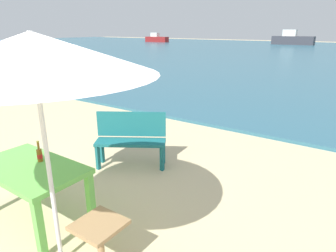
{
  "coord_description": "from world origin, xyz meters",
  "views": [
    {
      "loc": [
        2.71,
        -1.26,
        2.32
      ],
      "look_at": [
        -0.23,
        3.0,
        0.6
      ],
      "focal_mm": 31.61,
      "sensor_mm": 36.0,
      "label": 1
    }
  ],
  "objects_px": {
    "patio_umbrella": "(33,54)",
    "bench_teal_center": "(131,136)",
    "side_table_wood": "(100,239)",
    "beer_bottle_amber": "(40,154)",
    "picnic_table_green": "(31,174)",
    "boat_barge": "(292,39)",
    "boat_fishing_trawler": "(157,39)"
  },
  "relations": [
    {
      "from": "patio_umbrella",
      "to": "bench_teal_center",
      "type": "bearing_deg",
      "value": 113.15
    },
    {
      "from": "side_table_wood",
      "to": "beer_bottle_amber",
      "type": "bearing_deg",
      "value": 169.18
    },
    {
      "from": "picnic_table_green",
      "to": "boat_barge",
      "type": "bearing_deg",
      "value": 99.11
    },
    {
      "from": "side_table_wood",
      "to": "boat_barge",
      "type": "height_order",
      "value": "boat_barge"
    },
    {
      "from": "boat_barge",
      "to": "boat_fishing_trawler",
      "type": "distance_m",
      "value": 21.16
    },
    {
      "from": "patio_umbrella",
      "to": "bench_teal_center",
      "type": "xyz_separation_m",
      "value": [
        -0.93,
        2.17,
        -1.58
      ]
    },
    {
      "from": "side_table_wood",
      "to": "boat_barge",
      "type": "xyz_separation_m",
      "value": [
        -8.31,
        44.01,
        0.46
      ]
    },
    {
      "from": "boat_barge",
      "to": "boat_fishing_trawler",
      "type": "xyz_separation_m",
      "value": [
        -20.74,
        -4.21,
        -0.19
      ]
    },
    {
      "from": "patio_umbrella",
      "to": "bench_teal_center",
      "type": "height_order",
      "value": "patio_umbrella"
    },
    {
      "from": "boat_barge",
      "to": "patio_umbrella",
      "type": "bearing_deg",
      "value": -79.88
    },
    {
      "from": "side_table_wood",
      "to": "boat_fishing_trawler",
      "type": "distance_m",
      "value": 49.27
    },
    {
      "from": "beer_bottle_amber",
      "to": "boat_fishing_trawler",
      "type": "height_order",
      "value": "boat_fishing_trawler"
    },
    {
      "from": "beer_bottle_amber",
      "to": "boat_fishing_trawler",
      "type": "bearing_deg",
      "value": 125.07
    },
    {
      "from": "beer_bottle_amber",
      "to": "patio_umbrella",
      "type": "relative_size",
      "value": 0.12
    },
    {
      "from": "picnic_table_green",
      "to": "beer_bottle_amber",
      "type": "distance_m",
      "value": 0.25
    },
    {
      "from": "patio_umbrella",
      "to": "boat_barge",
      "type": "distance_m",
      "value": 44.9
    },
    {
      "from": "bench_teal_center",
      "to": "beer_bottle_amber",
      "type": "bearing_deg",
      "value": -87.45
    },
    {
      "from": "bench_teal_center",
      "to": "boat_barge",
      "type": "height_order",
      "value": "boat_barge"
    },
    {
      "from": "boat_barge",
      "to": "boat_fishing_trawler",
      "type": "height_order",
      "value": "boat_barge"
    },
    {
      "from": "bench_teal_center",
      "to": "patio_umbrella",
      "type": "bearing_deg",
      "value": -66.85
    },
    {
      "from": "beer_bottle_amber",
      "to": "boat_barge",
      "type": "distance_m",
      "value": 44.33
    },
    {
      "from": "boat_fishing_trawler",
      "to": "patio_umbrella",
      "type": "bearing_deg",
      "value": -54.4
    },
    {
      "from": "side_table_wood",
      "to": "picnic_table_green",
      "type": "bearing_deg",
      "value": 175.94
    },
    {
      "from": "picnic_table_green",
      "to": "boat_fishing_trawler",
      "type": "xyz_separation_m",
      "value": [
        -27.78,
        39.71,
        -0.03
      ]
    },
    {
      "from": "patio_umbrella",
      "to": "boat_fishing_trawler",
      "type": "bearing_deg",
      "value": 125.6
    },
    {
      "from": "beer_bottle_amber",
      "to": "patio_umbrella",
      "type": "bearing_deg",
      "value": -26.33
    },
    {
      "from": "patio_umbrella",
      "to": "boat_barge",
      "type": "height_order",
      "value": "patio_umbrella"
    },
    {
      "from": "picnic_table_green",
      "to": "patio_umbrella",
      "type": "height_order",
      "value": "patio_umbrella"
    },
    {
      "from": "beer_bottle_amber",
      "to": "side_table_wood",
      "type": "bearing_deg",
      "value": -10.82
    },
    {
      "from": "bench_teal_center",
      "to": "side_table_wood",
      "type": "bearing_deg",
      "value": -55.9
    },
    {
      "from": "side_table_wood",
      "to": "bench_teal_center",
      "type": "bearing_deg",
      "value": 124.1
    },
    {
      "from": "picnic_table_green",
      "to": "bench_teal_center",
      "type": "height_order",
      "value": "bench_teal_center"
    }
  ]
}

